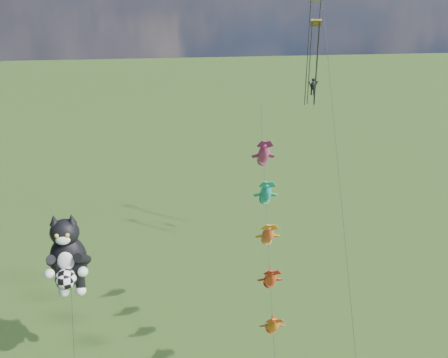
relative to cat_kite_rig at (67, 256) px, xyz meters
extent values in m
cylinder|color=black|center=(-0.02, -1.45, -5.60)|extent=(0.07, 2.69, 6.85)
ellipsoid|color=black|center=(0.00, 0.22, -0.39)|extent=(2.48, 2.04, 3.57)
ellipsoid|color=black|center=(0.00, 0.11, 1.73)|extent=(1.92, 1.74, 1.81)
cone|color=black|center=(-0.56, 0.11, 2.67)|extent=(0.63, 0.63, 0.67)
cone|color=black|center=(0.56, 0.11, 2.67)|extent=(0.63, 0.63, 0.67)
ellipsoid|color=white|center=(0.00, -0.62, 1.56)|extent=(0.94, 0.48, 0.65)
ellipsoid|color=white|center=(0.00, -0.62, -0.06)|extent=(1.12, 0.44, 1.47)
sphere|color=gold|center=(-0.33, -0.70, 1.93)|extent=(0.27, 0.27, 0.27)
sphere|color=gold|center=(0.33, -0.70, 1.93)|extent=(0.27, 0.27, 0.27)
sphere|color=white|center=(-1.06, -0.95, -0.67)|extent=(0.67, 0.67, 0.67)
sphere|color=white|center=(1.06, -0.95, -0.67)|extent=(0.67, 0.67, 0.67)
sphere|color=white|center=(-0.56, 0.05, -2.79)|extent=(0.71, 0.71, 0.71)
sphere|color=white|center=(0.56, 0.05, -2.79)|extent=(0.71, 0.71, 0.71)
sphere|color=white|center=(0.00, -1.29, -0.95)|extent=(1.37, 1.37, 1.37)
cylinder|color=black|center=(12.73, -4.48, 0.09)|extent=(1.29, 15.79, 18.24)
ellipsoid|color=orange|center=(12.60, -6.18, -1.88)|extent=(0.87, 2.00, 2.09)
ellipsoid|color=orange|center=(12.74, -4.41, 0.16)|extent=(0.87, 2.00, 2.09)
ellipsoid|color=red|center=(12.88, -2.65, 2.20)|extent=(0.87, 2.00, 2.09)
ellipsoid|color=#1991BF|center=(13.02, -0.88, 4.24)|extent=(0.87, 2.00, 2.09)
ellipsoid|color=#D83366|center=(13.16, 0.88, 6.28)|extent=(0.87, 2.00, 2.09)
cylinder|color=black|center=(19.97, 6.00, 4.77)|extent=(0.28, 17.09, 27.59)
cube|color=#10A014|center=(19.32, 11.47, 13.63)|extent=(0.94, 0.66, 0.60)
cylinder|color=black|center=(19.01, 11.47, 10.20)|extent=(0.08, 0.08, 6.85)
cylinder|color=black|center=(19.62, 11.47, 10.20)|extent=(0.08, 0.08, 6.85)
cylinder|color=black|center=(19.67, 14.54, 10.65)|extent=(0.08, 0.08, 9.60)
cylinder|color=black|center=(20.51, 14.54, 10.65)|extent=(0.08, 0.08, 9.60)
camera|label=1|loc=(6.92, -29.55, 17.25)|focal=40.00mm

